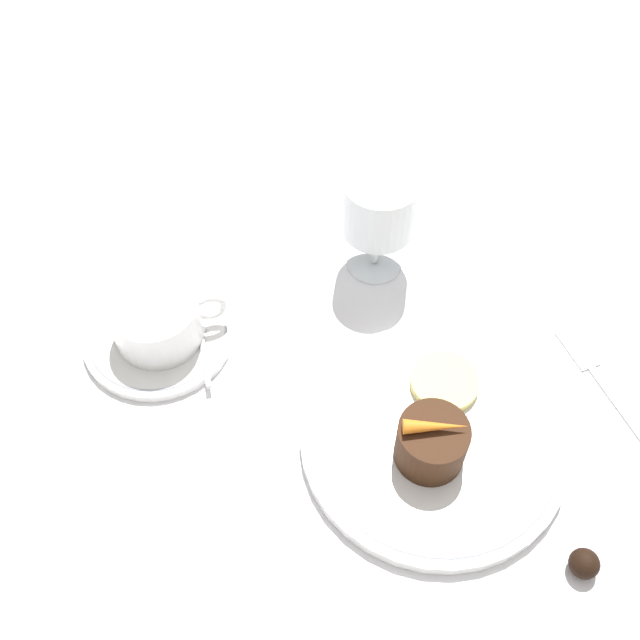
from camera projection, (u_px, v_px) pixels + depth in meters
ground_plane at (411, 433)px, 0.71m from camera, size 3.00×3.00×0.00m
dinner_plate at (434, 438)px, 0.70m from camera, size 0.25×0.25×0.01m
saucer at (159, 334)px, 0.77m from camera, size 0.16×0.16×0.01m
coffee_cup at (157, 318)px, 0.74m from camera, size 0.12×0.09×0.05m
spoon at (200, 325)px, 0.77m from camera, size 0.02×0.12×0.00m
wine_glass at (379, 210)px, 0.76m from camera, size 0.08×0.08×0.12m
fork at (600, 379)px, 0.74m from camera, size 0.04×0.17×0.01m
dessert_cake at (431, 443)px, 0.66m from camera, size 0.06×0.06×0.05m
carrot_garnish at (436, 426)px, 0.64m from camera, size 0.06×0.03×0.01m
pineapple_slice at (444, 382)px, 0.72m from camera, size 0.07×0.07×0.01m
chocolate_truffle at (584, 564)px, 0.63m from camera, size 0.03×0.03×0.03m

